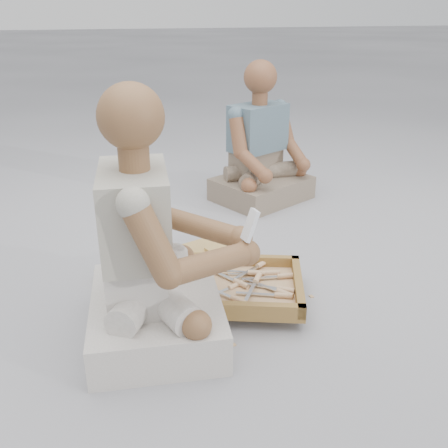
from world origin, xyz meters
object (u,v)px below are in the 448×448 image
object	(u,v)px
carved_panel	(185,273)
craftsman	(152,258)
tool_tray	(237,287)
companion	(261,155)

from	to	relation	value
carved_panel	craftsman	size ratio (longest dim) A/B	0.74
tool_tray	craftsman	xyz separation A→B (m)	(-0.35, -0.12, 0.24)
carved_panel	craftsman	distance (m)	0.50
companion	craftsman	bearing A→B (deg)	29.52
craftsman	companion	world-z (taller)	craftsman
tool_tray	craftsman	distance (m)	0.44
tool_tray	craftsman	size ratio (longest dim) A/B	0.70
carved_panel	companion	xyz separation A→B (m)	(0.67, 0.85, 0.26)
carved_panel	companion	distance (m)	1.11
carved_panel	tool_tray	distance (m)	0.30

